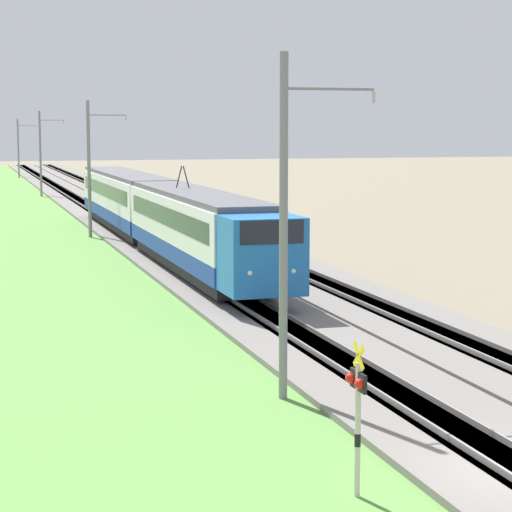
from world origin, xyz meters
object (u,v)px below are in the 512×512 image
Objects in this scene: catenary_mast_far at (41,153)px; catenary_mast_near at (286,225)px; catenary_mast_distant at (19,148)px; catenary_mast_mid at (90,168)px; crossing_signal_near at (357,407)px; passenger_train at (156,210)px.

catenary_mast_near is at bearing 180.00° from catenary_mast_far.
catenary_mast_distant is (39.61, -0.00, -0.24)m from catenary_mast_far.
catenary_mast_far is at bearing 180.00° from catenary_mast_distant.
catenary_mast_far is (39.61, -0.00, -0.02)m from catenary_mast_mid.
catenary_mast_far is (86.18, -0.86, 2.62)m from crossing_signal_near.
catenary_mast_near is 1.08× the size of catenary_mast_distant.
passenger_train is 31.83m from catenary_mast_near.
catenary_mast_far is at bearing -0.00° from catenary_mast_near.
catenary_mast_far reaches higher than passenger_train.
catenary_mast_near reaches higher than catenary_mast_mid.
passenger_train is at bearing -4.82° from catenary_mast_near.
crossing_signal_near is at bearing 179.43° from catenary_mast_far.
catenary_mast_mid is 79.22m from catenary_mast_distant.
passenger_train is at bearing -161.51° from catenary_mast_mid.
catenary_mast_mid is at bearing -161.51° from passenger_train.
passenger_train is 5.28× the size of catenary_mast_distant.
passenger_train is 47.70m from catenary_mast_far.
catenary_mast_mid is at bearing 180.00° from catenary_mast_distant.
crossing_signal_near is 0.35× the size of catenary_mast_far.
catenary_mast_mid reaches higher than passenger_train.
passenger_train is at bearing -178.25° from catenary_mast_distant.
crossing_signal_near is at bearing 178.94° from catenary_mast_mid.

